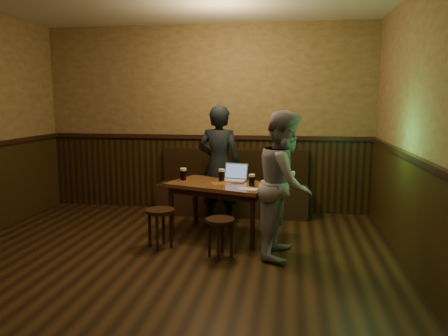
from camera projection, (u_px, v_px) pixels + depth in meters
name	position (u px, v px, depth m)	size (l,w,h in m)	color
room	(148.00, 154.00, 3.97)	(5.04, 6.04, 2.84)	black
bench	(233.00, 193.00, 6.51)	(2.20, 0.50, 0.95)	black
pub_table	(221.00, 190.00, 5.39)	(1.42, 1.09, 0.68)	brown
stool_left	(160.00, 217.00, 4.99)	(0.34, 0.34, 0.45)	black
stool_right	(220.00, 226.00, 4.68)	(0.32, 0.32, 0.43)	black
pint_left	(183.00, 174.00, 5.53)	(0.11, 0.11, 0.16)	red
pint_mid	(222.00, 175.00, 5.46)	(0.10, 0.10, 0.16)	red
pint_right	(252.00, 180.00, 5.17)	(0.09, 0.09, 0.15)	red
laptop	(235.00, 176.00, 5.52)	(0.35, 0.31, 0.22)	silver
menu	(248.00, 189.00, 5.02)	(0.22, 0.15, 0.00)	silver
person_suit	(219.00, 165.00, 5.89)	(0.59, 0.39, 1.62)	black
person_grey	(285.00, 184.00, 4.70)	(0.77, 0.60, 1.58)	#949499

